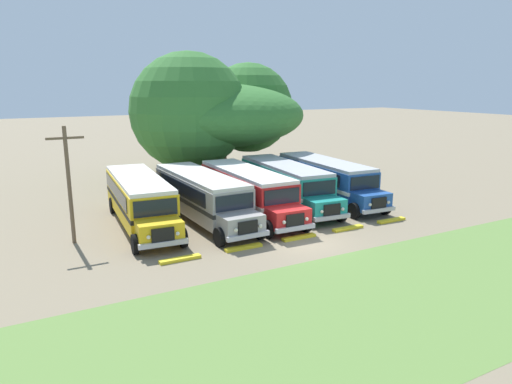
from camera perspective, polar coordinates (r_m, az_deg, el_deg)
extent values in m
plane|color=#84755B|center=(24.85, 5.91, -6.01)|extent=(220.00, 220.00, 0.00)
cube|color=olive|center=(19.74, 18.22, -11.78)|extent=(80.00, 9.58, 0.01)
cube|color=yellow|center=(28.36, -14.12, -0.68)|extent=(3.22, 9.37, 2.10)
cube|color=black|center=(28.40, -14.10, -1.01)|extent=(3.25, 9.39, 0.24)
cube|color=black|center=(28.77, -11.80, 0.65)|extent=(0.67, 7.98, 0.80)
cube|color=black|center=(28.36, -16.81, 0.19)|extent=(0.67, 7.98, 0.80)
cube|color=silver|center=(28.11, -14.25, 1.62)|extent=(3.13, 9.26, 0.22)
cube|color=yellow|center=(23.47, -11.71, -4.73)|extent=(2.30, 1.57, 1.05)
cube|color=black|center=(22.77, -11.30, -5.19)|extent=(1.10, 0.19, 0.70)
cube|color=#B7B7BC|center=(22.87, -11.23, -6.25)|extent=(2.41, 0.39, 0.24)
cube|color=black|center=(23.82, -12.18, -1.92)|extent=(2.20, 0.23, 0.84)
cube|color=black|center=(32.84, -15.56, 0.88)|extent=(0.90, 0.13, 1.30)
sphere|color=#EAE5C6|center=(22.88, -9.56, -5.03)|extent=(0.20, 0.20, 0.20)
sphere|color=#EAE5C6|center=(22.60, -13.00, -5.42)|extent=(0.20, 0.20, 0.20)
cylinder|color=black|center=(23.99, -8.90, -5.54)|extent=(0.36, 1.02, 1.00)
cylinder|color=black|center=(23.52, -14.57, -6.19)|extent=(0.36, 1.02, 1.00)
cylinder|color=black|center=(31.68, -12.86, -1.15)|extent=(0.36, 1.02, 1.00)
cylinder|color=black|center=(31.33, -17.16, -1.57)|extent=(0.36, 1.02, 1.00)
cube|color=#9E9993|center=(28.60, -6.83, -0.26)|extent=(2.66, 9.24, 2.10)
cube|color=#282828|center=(28.64, -6.82, -0.59)|extent=(2.69, 9.26, 0.24)
cube|color=black|center=(29.26, -4.80, 1.09)|extent=(0.18, 8.00, 0.80)
cube|color=black|center=(28.31, -9.46, 0.55)|extent=(0.18, 8.00, 0.80)
cube|color=beige|center=(28.36, -6.89, 2.02)|extent=(2.58, 9.14, 0.22)
cube|color=#9E9993|center=(24.10, -1.84, -3.99)|extent=(2.22, 1.44, 1.05)
cube|color=black|center=(23.47, -0.99, -4.39)|extent=(1.10, 0.12, 0.70)
cube|color=#B7B7BC|center=(23.57, -0.94, -5.41)|extent=(2.40, 0.24, 0.24)
cube|color=black|center=(24.40, -2.60, -1.28)|extent=(2.20, 0.10, 0.84)
cube|color=#282828|center=(32.83, -9.99, 1.16)|extent=(0.90, 0.08, 1.30)
sphere|color=#EAE5C6|center=(23.76, 0.55, -4.17)|extent=(0.20, 0.20, 0.20)
sphere|color=#EAE5C6|center=(23.11, -2.46, -4.67)|extent=(0.20, 0.20, 0.20)
cylinder|color=black|center=(24.89, 0.51, -4.69)|extent=(0.30, 1.00, 1.00)
cylinder|color=black|center=(23.83, -4.51, -5.54)|extent=(0.30, 1.00, 1.00)
cylinder|color=black|center=(31.98, -6.91, -0.78)|extent=(0.30, 1.00, 1.00)
cylinder|color=black|center=(31.17, -10.97, -1.29)|extent=(0.30, 1.00, 1.00)
cube|color=red|center=(29.80, -1.27, 0.37)|extent=(2.79, 9.27, 2.10)
cube|color=white|center=(29.84, -1.27, 0.05)|extent=(2.82, 9.29, 0.24)
cube|color=black|center=(30.52, 0.63, 1.63)|extent=(0.29, 8.00, 0.80)
cube|color=black|center=(29.45, -3.76, 1.19)|extent=(0.29, 8.00, 0.80)
cube|color=silver|center=(29.57, -1.28, 2.56)|extent=(2.70, 9.17, 0.22)
cube|color=red|center=(25.41, 3.93, -3.11)|extent=(2.24, 1.47, 1.05)
cube|color=black|center=(24.79, 4.81, -3.48)|extent=(1.10, 0.13, 0.70)
cube|color=#B7B7BC|center=(24.89, 4.83, -4.45)|extent=(2.41, 0.27, 0.24)
cube|color=black|center=(25.70, 3.20, -0.55)|extent=(2.20, 0.13, 0.84)
cube|color=white|center=(33.96, -4.65, 1.71)|extent=(0.90, 0.09, 1.30)
sphere|color=#EAE5C6|center=(25.12, 6.23, -3.29)|extent=(0.20, 0.20, 0.20)
sphere|color=#EAE5C6|center=(24.40, 3.46, -3.72)|extent=(0.20, 0.20, 0.20)
cylinder|color=black|center=(26.25, 6.06, -3.82)|extent=(0.31, 1.01, 1.00)
cylinder|color=black|center=(25.07, 1.43, -4.56)|extent=(0.31, 1.01, 1.00)
cylinder|color=black|center=(33.18, -1.64, -0.19)|extent=(0.31, 1.01, 1.00)
cylinder|color=black|center=(32.26, -5.50, -0.63)|extent=(0.31, 1.01, 1.00)
cube|color=teal|center=(32.02, 3.43, 1.23)|extent=(3.28, 9.38, 2.10)
cube|color=white|center=(32.06, 3.43, 0.94)|extent=(3.31, 9.40, 0.24)
cube|color=black|center=(32.78, 5.18, 2.37)|extent=(0.72, 7.97, 0.80)
cube|color=black|center=(31.64, 1.15, 2.04)|extent=(0.72, 7.97, 0.80)
cube|color=#B2B2B7|center=(31.81, 3.46, 3.28)|extent=(3.19, 9.27, 0.22)
cube|color=teal|center=(27.67, 8.44, -1.89)|extent=(2.31, 1.58, 1.05)
cube|color=black|center=(27.06, 9.27, -2.20)|extent=(1.10, 0.19, 0.70)
cube|color=#B7B7BC|center=(27.14, 9.28, -3.09)|extent=(2.41, 0.40, 0.24)
cube|color=black|center=(27.98, 7.78, 0.46)|extent=(2.20, 0.25, 0.84)
cube|color=white|center=(36.13, 0.08, 2.44)|extent=(0.90, 0.14, 1.30)
sphere|color=#EAE5C6|center=(27.40, 10.56, -2.06)|extent=(0.20, 0.20, 0.20)
sphere|color=#EAE5C6|center=(26.65, 8.06, -2.39)|extent=(0.20, 0.20, 0.20)
cylinder|color=black|center=(28.52, 10.34, -2.60)|extent=(0.36, 1.02, 1.00)
cylinder|color=black|center=(27.28, 6.15, -3.17)|extent=(0.36, 1.02, 1.00)
cylinder|color=black|center=(35.39, 2.92, 0.63)|extent=(0.36, 1.02, 1.00)
cylinder|color=black|center=(34.40, -0.65, 0.29)|extent=(0.36, 1.02, 1.00)
cube|color=#23519E|center=(33.83, 8.33, 1.75)|extent=(3.08, 9.34, 2.10)
cube|color=silver|center=(33.87, 8.32, 1.48)|extent=(3.11, 9.36, 0.24)
cube|color=black|center=(34.69, 9.84, 2.82)|extent=(0.55, 7.99, 0.80)
cube|color=black|center=(33.32, 6.24, 2.52)|extent=(0.55, 7.99, 0.80)
cube|color=#B2B2B7|center=(33.63, 8.39, 3.69)|extent=(2.99, 9.24, 0.22)
cube|color=#23519E|center=(29.77, 13.88, -1.06)|extent=(2.28, 1.54, 1.05)
cube|color=black|center=(29.22, 14.79, -1.33)|extent=(1.10, 0.17, 0.70)
cube|color=#B7B7BC|center=(29.29, 14.79, -2.16)|extent=(2.41, 0.35, 0.24)
cube|color=black|center=(30.06, 13.19, 1.11)|extent=(2.20, 0.20, 0.84)
cube|color=silver|center=(37.72, 4.47, 2.85)|extent=(0.90, 0.12, 1.30)
sphere|color=#EAE5C6|center=(29.62, 15.89, -1.21)|extent=(0.20, 0.20, 0.20)
sphere|color=#EAE5C6|center=(28.74, 13.78, -1.51)|extent=(0.20, 0.20, 0.20)
cylinder|color=black|center=(30.73, 15.46, -1.74)|extent=(0.34, 1.02, 1.00)
cylinder|color=black|center=(29.26, 11.87, -2.27)|extent=(0.34, 1.02, 1.00)
cylinder|color=black|center=(37.15, 7.29, 1.14)|extent=(0.34, 1.02, 1.00)
cylinder|color=black|center=(35.94, 4.05, 0.81)|extent=(0.34, 1.02, 1.00)
cube|color=yellow|center=(22.36, -9.26, -8.10)|extent=(2.00, 0.36, 0.15)
cube|color=yellow|center=(23.59, -1.53, -6.80)|extent=(2.00, 0.36, 0.15)
cube|color=yellow|center=(25.20, 5.27, -5.53)|extent=(2.00, 0.36, 0.15)
cube|color=yellow|center=(27.14, 11.17, -4.37)|extent=(2.00, 0.36, 0.15)
cube|color=yellow|center=(29.33, 16.21, -3.34)|extent=(2.00, 0.36, 0.15)
cylinder|color=brown|center=(40.73, -4.32, 4.06)|extent=(1.00, 1.00, 3.54)
ellipsoid|color=#33702D|center=(40.32, -4.41, 9.35)|extent=(14.48, 13.44, 5.33)
sphere|color=#33702D|center=(43.15, -0.96, 10.25)|extent=(8.05, 8.05, 8.05)
sphere|color=#33702D|center=(38.18, -8.19, 9.72)|extent=(9.40, 9.40, 9.40)
sphere|color=#33702D|center=(44.73, -6.95, 8.95)|extent=(8.51, 8.51, 8.51)
cylinder|color=brown|center=(25.53, -21.85, 0.70)|extent=(0.20, 0.20, 6.07)
cube|color=brown|center=(25.17, -22.32, 6.12)|extent=(1.80, 0.12, 0.12)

